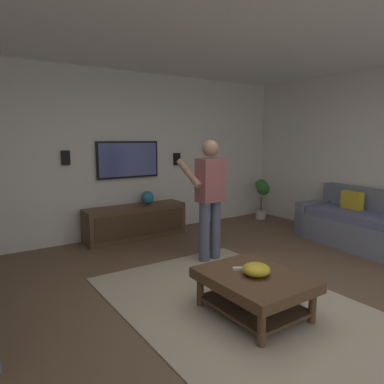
{
  "coord_description": "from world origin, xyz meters",
  "views": [
    {
      "loc": [
        -2.52,
        2.43,
        1.66
      ],
      "look_at": [
        1.03,
        0.01,
        1.0
      ],
      "focal_mm": 32.96,
      "sensor_mm": 36.0,
      "label": 1
    }
  ],
  "objects": [
    {
      "name": "ceiling_slab",
      "position": [
        0.0,
        0.0,
        2.81
      ],
      "size": [
        6.28,
        6.68,
        0.1
      ],
      "primitive_type": "cube",
      "color": "white"
    },
    {
      "name": "media_console",
      "position": [
        2.75,
        -0.03,
        0.28
      ],
      "size": [
        0.45,
        1.7,
        0.55
      ],
      "rotation": [
        0.0,
        0.0,
        3.14
      ],
      "color": "#513823",
      "rests_on": "ground"
    },
    {
      "name": "remote_black",
      "position": [
        -0.19,
        0.12,
        0.41
      ],
      "size": [
        0.05,
        0.15,
        0.02
      ],
      "primitive_type": "cube",
      "rotation": [
        0.0,
        0.0,
        1.62
      ],
      "color": "black",
      "rests_on": "coffee_table"
    },
    {
      "name": "area_rug",
      "position": [
        -0.05,
        0.18,
        0.01
      ],
      "size": [
        3.05,
        2.1,
        0.01
      ],
      "primitive_type": "cube",
      "color": "tan",
      "rests_on": "ground"
    },
    {
      "name": "wall_speaker_left",
      "position": [
        3.01,
        -1.0,
        1.28
      ],
      "size": [
        0.06,
        0.12,
        0.22
      ],
      "primitive_type": "cube",
      "color": "black"
    },
    {
      "name": "couch",
      "position": [
        0.39,
        -2.73,
        0.32
      ],
      "size": [
        1.99,
        1.08,
        0.87
      ],
      "rotation": [
        0.0,
        0.0,
        1.45
      ],
      "color": "slate",
      "rests_on": "ground"
    },
    {
      "name": "wall_speaker_right",
      "position": [
        3.01,
        0.99,
        1.37
      ],
      "size": [
        0.06,
        0.12,
        0.22
      ],
      "primitive_type": "cube",
      "color": "black"
    },
    {
      "name": "potted_plant_short",
      "position": [
        2.58,
        -2.81,
        0.57
      ],
      "size": [
        0.31,
        0.28,
        0.82
      ],
      "color": "#B7B2A8",
      "rests_on": "ground"
    },
    {
      "name": "bowl",
      "position": [
        -0.28,
        0.18,
        0.46
      ],
      "size": [
        0.26,
        0.26,
        0.12
      ],
      "primitive_type": "ellipsoid",
      "color": "gold",
      "rests_on": "coffee_table"
    },
    {
      "name": "vase_round",
      "position": [
        2.79,
        -0.27,
        0.66
      ],
      "size": [
        0.22,
        0.22,
        0.22
      ],
      "primitive_type": "sphere",
      "color": "teal",
      "rests_on": "media_console"
    },
    {
      "name": "coffee_table",
      "position": [
        -0.25,
        0.18,
        0.3
      ],
      "size": [
        1.0,
        0.8,
        0.4
      ],
      "color": "#513823",
      "rests_on": "ground"
    },
    {
      "name": "tv",
      "position": [
        2.99,
        -0.03,
        1.3
      ],
      "size": [
        0.05,
        1.09,
        0.62
      ],
      "rotation": [
        0.0,
        0.0,
        3.14
      ],
      "color": "black"
    },
    {
      "name": "wall_back_tv",
      "position": [
        3.09,
        0.0,
        1.38
      ],
      "size": [
        0.1,
        6.68,
        2.76
      ],
      "primitive_type": "cube",
      "color": "silver",
      "rests_on": "ground"
    },
    {
      "name": "person_standing",
      "position": [
        1.21,
        -0.4,
        0.93
      ],
      "size": [
        0.56,
        0.57,
        1.64
      ],
      "rotation": [
        0.0,
        0.0,
        0.08
      ],
      "color": "#4C5166",
      "rests_on": "ground"
    },
    {
      "name": "remote_white",
      "position": [
        -0.09,
        0.2,
        0.41
      ],
      "size": [
        0.12,
        0.15,
        0.02
      ],
      "primitive_type": "cube",
      "rotation": [
        0.0,
        0.0,
        4.12
      ],
      "color": "white",
      "rests_on": "coffee_table"
    },
    {
      "name": "ground_plane",
      "position": [
        0.0,
        0.0,
        0.0
      ],
      "size": [
        7.77,
        7.77,
        0.0
      ],
      "primitive_type": "plane",
      "color": "brown"
    }
  ]
}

